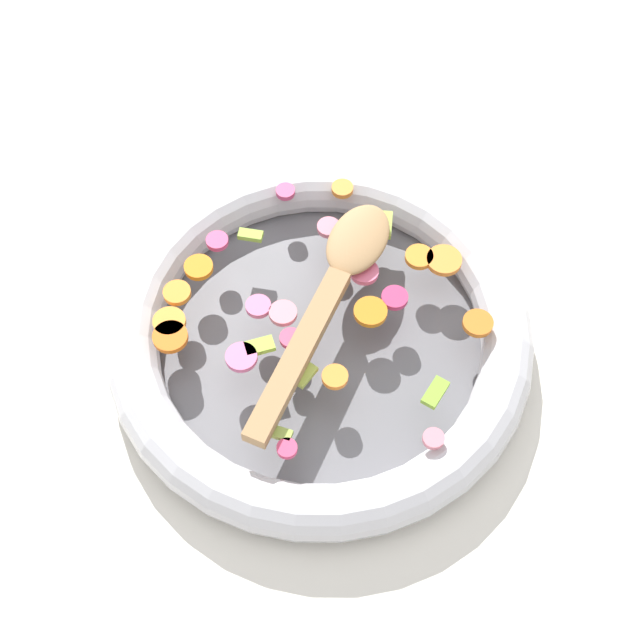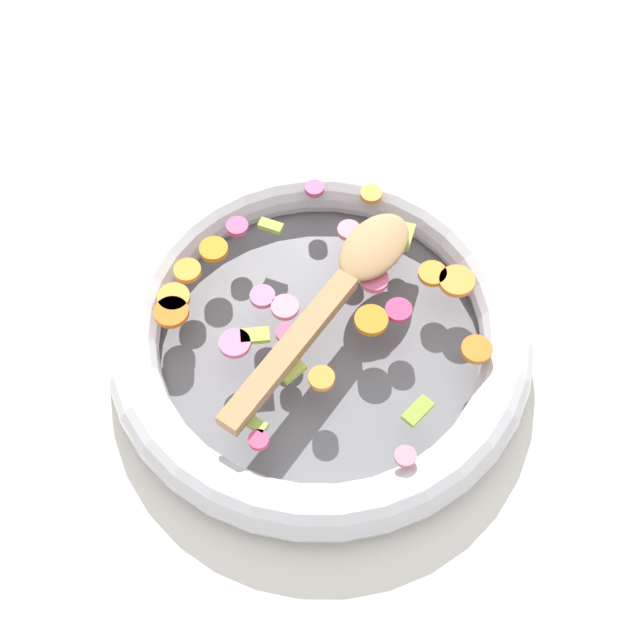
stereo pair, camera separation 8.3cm
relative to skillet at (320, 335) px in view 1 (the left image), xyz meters
The scene contains 4 objects.
ground_plane 0.02m from the skillet, ahead, with size 4.00×4.00×0.00m, color silver.
skillet is the anchor object (origin of this frame).
chopped_vegetables 0.04m from the skillet, 111.82° to the right, with size 0.30×0.32×0.01m.
wooden_spoon 0.05m from the skillet, 152.66° to the right, with size 0.27×0.16×0.01m.
Camera 1 is at (0.27, 0.34, 0.76)m, focal length 50.00 mm.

